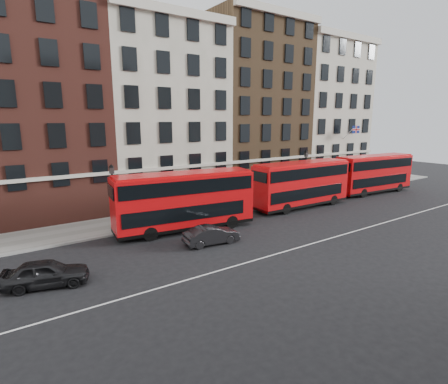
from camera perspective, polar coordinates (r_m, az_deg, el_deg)
ground at (r=25.99m, az=6.79°, el=-8.30°), size 120.00×120.00×0.00m
pavement at (r=34.17m, az=-4.89°, el=-3.19°), size 80.00×5.00×0.15m
kerb at (r=32.10m, az=-2.67°, el=-4.15°), size 80.00×0.30×0.16m
road_centre_line at (r=24.63m, az=9.89°, el=-9.55°), size 70.00×0.12×0.01m
building_terrace at (r=39.50m, az=-11.02°, el=13.56°), size 64.00×11.95×22.00m
bus_b at (r=28.19m, az=-6.52°, el=-1.28°), size 11.57×4.15×4.76m
bus_c at (r=36.32m, az=12.51°, el=1.40°), size 11.18×2.94×4.67m
bus_d at (r=46.21m, az=23.24°, el=2.88°), size 11.18×3.53×4.62m
car_rear at (r=21.64m, az=-27.05°, el=-11.72°), size 4.68×2.94×1.49m
car_front at (r=25.50m, az=-2.04°, el=-7.01°), size 4.25×1.87×1.36m
lamp_post_left at (r=28.97m, az=-17.64°, el=-0.34°), size 0.44×0.44×5.33m
lamp_post_right at (r=40.85m, az=13.15°, el=3.32°), size 0.44×0.44×5.33m
traffic_light at (r=48.58m, az=22.17°, el=3.32°), size 0.25×0.45×3.27m
iron_railings at (r=35.90m, az=-6.64°, el=-1.54°), size 6.60×0.06×1.00m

